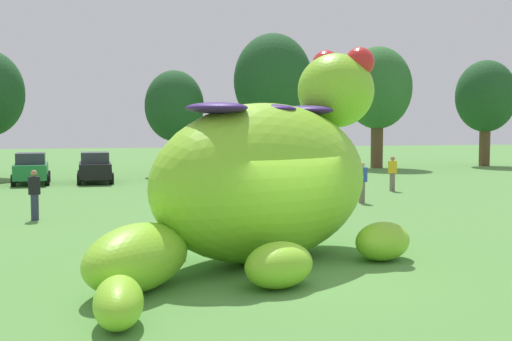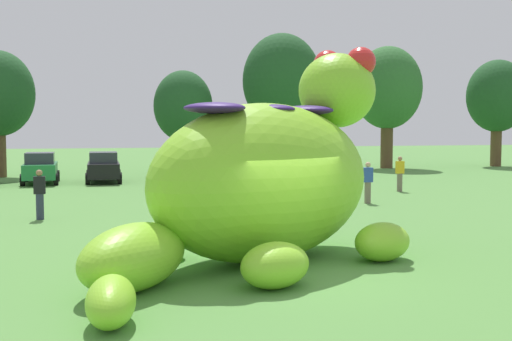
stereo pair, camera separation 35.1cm
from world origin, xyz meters
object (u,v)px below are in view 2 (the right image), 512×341
car_black (104,167)px  spectator_mid_field (40,195)px  spectator_near_inflatable (400,174)px  giant_inflatable_creature (266,180)px  spectator_by_cars (368,183)px  car_green (40,168)px

car_black → spectator_mid_field: bearing=-98.6°
car_black → spectator_near_inflatable: bearing=-31.3°
spectator_mid_field → giant_inflatable_creature: bearing=-54.5°
giant_inflatable_creature → spectator_mid_field: bearing=125.5°
spectator_mid_field → spectator_by_cars: bearing=7.3°
spectator_by_cars → spectator_near_inflatable: bearing=49.9°
spectator_mid_field → spectator_by_cars: same height
spectator_near_inflatable → spectator_by_cars: 5.32m
car_black → spectator_near_inflatable: size_ratio=2.40×
spectator_mid_field → spectator_by_cars: 12.83m
giant_inflatable_creature → spectator_near_inflatable: giant_inflatable_creature is taller
car_green → car_black: same height
spectator_mid_field → spectator_near_inflatable: bearing=19.5°
spectator_mid_field → car_green: bearing=95.0°
car_green → car_black: bearing=-0.5°
car_black → spectator_near_inflatable: 16.38m
spectator_near_inflatable → spectator_by_cars: size_ratio=1.00×
car_green → spectator_by_cars: 18.81m
spectator_mid_field → spectator_by_cars: size_ratio=1.00×
giant_inflatable_creature → spectator_by_cars: 12.06m
car_green → spectator_near_inflatable: bearing=-26.1°
giant_inflatable_creature → car_green: 23.58m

